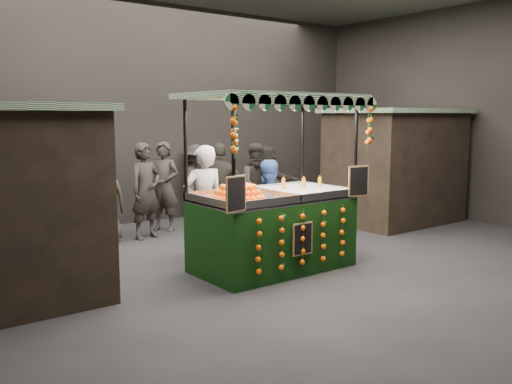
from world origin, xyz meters
TOP-DOWN VIEW (x-y plane):
  - ground at (0.00, 0.00)m, footprint 12.00×12.00m
  - market_hall at (0.00, 0.00)m, footprint 12.10×10.10m
  - neighbour_stall_right at (4.40, 1.50)m, footprint 3.00×2.20m
  - juice_stall at (-0.36, 0.05)m, footprint 2.86×1.68m
  - vendor_grey at (-0.98, 1.16)m, footprint 0.76×0.55m
  - vendor_blue at (0.18, 0.93)m, footprint 0.84×0.66m
  - shopper_0 at (-0.97, 3.35)m, footprint 0.78×0.60m
  - shopper_1 at (1.36, 2.71)m, footprint 1.04×0.89m
  - shopper_2 at (0.35, 2.66)m, footprint 1.15×1.08m
  - shopper_3 at (0.94, 4.60)m, footprint 1.24×1.30m
  - shopper_4 at (-1.80, 3.47)m, footprint 0.88×0.61m
  - shopper_5 at (2.02, 3.30)m, footprint 1.33×1.69m
  - shopper_6 at (-0.34, 3.79)m, footprint 0.77×0.83m

SIDE VIEW (x-z plane):
  - ground at x=0.00m, z-range 0.00..0.00m
  - vendor_blue at x=0.18m, z-range 0.00..1.68m
  - shopper_4 at x=-1.80m, z-range 0.00..1.71m
  - juice_stall at x=-0.36m, z-range -0.52..2.25m
  - shopper_3 at x=0.94m, z-range 0.00..1.77m
  - shopper_5 at x=2.02m, z-range 0.00..1.79m
  - shopper_1 at x=1.36m, z-range 0.00..1.87m
  - shopper_2 at x=0.35m, z-range 0.00..1.90m
  - shopper_6 at x=-0.34m, z-range 0.00..1.91m
  - shopper_0 at x=-0.97m, z-range 0.00..1.92m
  - vendor_grey at x=-0.98m, z-range 0.00..1.96m
  - neighbour_stall_right at x=4.40m, z-range 0.01..2.61m
  - market_hall at x=0.00m, z-range 0.86..5.91m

